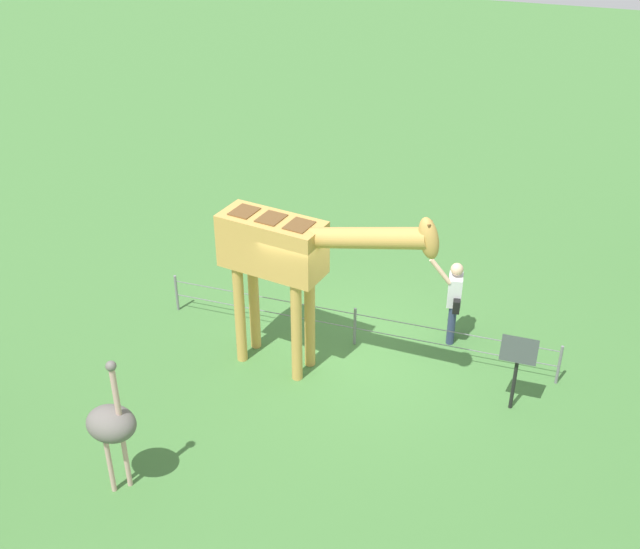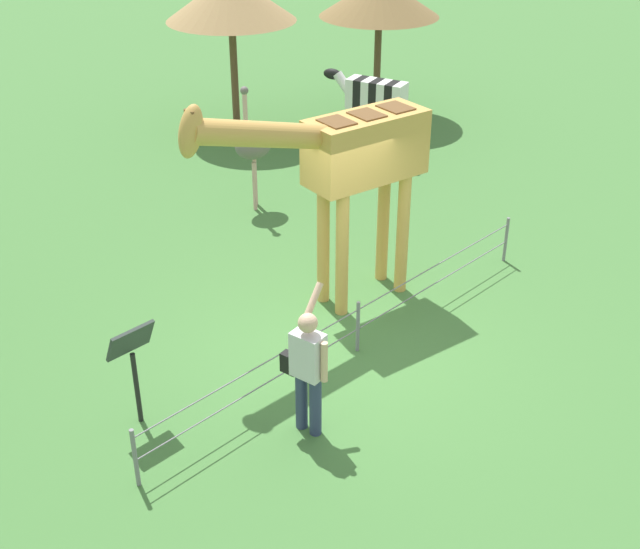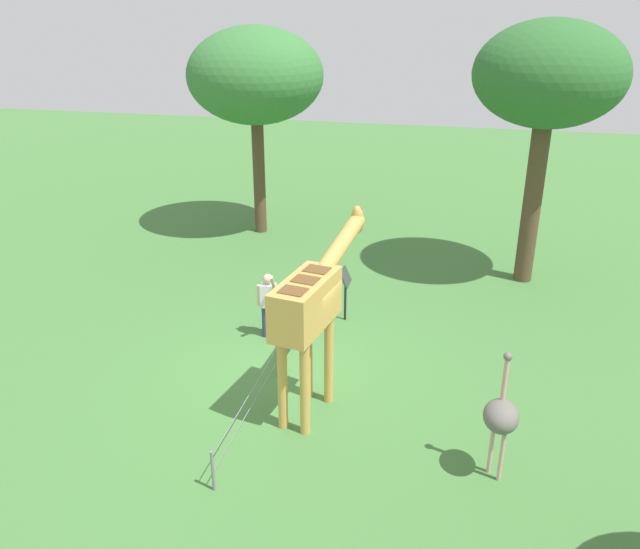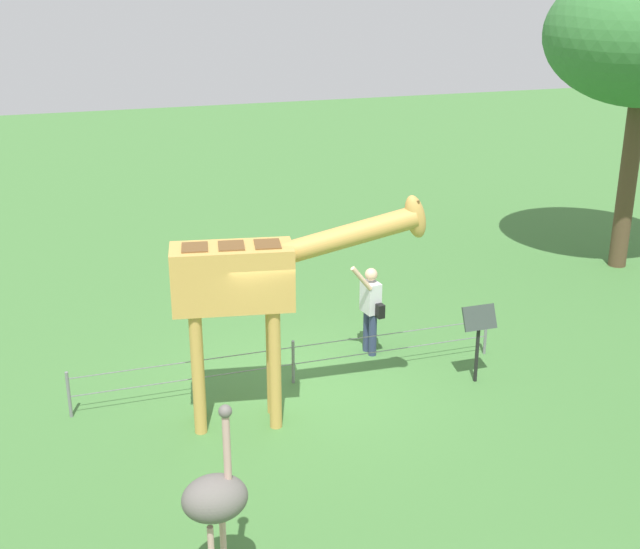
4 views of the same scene
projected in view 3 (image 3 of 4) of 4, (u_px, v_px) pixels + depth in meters
The scene contains 8 objects.
ground_plane at pixel (288, 377), 13.41m from camera, with size 60.00×60.00×0.00m, color #427538.
giraffe at pixel (312, 303), 11.63m from camera, with size 3.69×1.11×3.42m.
visitor at pixel (269, 302), 14.67m from camera, with size 0.61×0.58×1.73m.
ostrich at pixel (501, 416), 10.17m from camera, with size 0.70×0.56×2.25m.
tree_east at pixel (549, 78), 15.96m from camera, with size 3.78×3.78×6.87m.
tree_northeast at pixel (255, 77), 19.90m from camera, with size 4.24×4.24×6.57m.
info_sign at pixel (346, 284), 15.45m from camera, with size 0.56×0.21×1.32m.
wire_fence at pixel (277, 359), 13.30m from camera, with size 7.05×0.05×0.75m.
Camera 3 is at (-11.03, -3.29, 7.23)m, focal length 36.16 mm.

